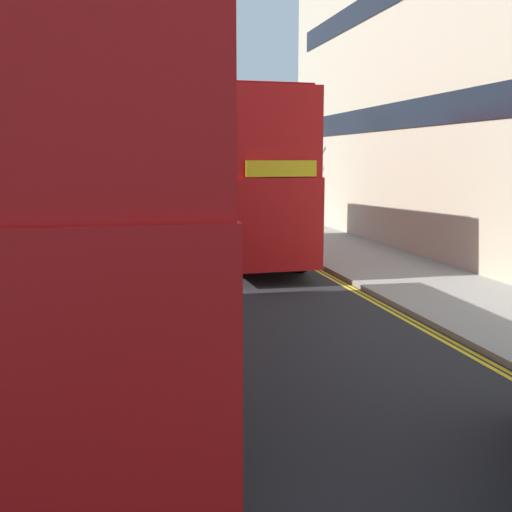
{
  "coord_description": "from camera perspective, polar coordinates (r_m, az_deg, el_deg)",
  "views": [
    {
      "loc": [
        -1.99,
        0.15,
        3.58
      ],
      "look_at": [
        0.5,
        11.0,
        1.8
      ],
      "focal_mm": 43.19,
      "sensor_mm": 36.0,
      "label": 1
    }
  ],
  "objects": [
    {
      "name": "pedestrian_far",
      "position": [
        23.74,
        4.58,
        2.78
      ],
      "size": [
        0.34,
        0.22,
        1.62
      ],
      "color": "#2D2D38",
      "rests_on": "sidewalk_right"
    },
    {
      "name": "double_decker_bus_oncoming",
      "position": [
        22.04,
        -1.86,
        7.64
      ],
      "size": [
        3.09,
        10.89,
        5.64
      ],
      "color": "red",
      "rests_on": "ground"
    },
    {
      "name": "sidewalk_right",
      "position": [
        18.32,
        14.96,
        -2.28
      ],
      "size": [
        4.0,
        80.0,
        0.14
      ],
      "primitive_type": "cube",
      "color": "gray",
      "rests_on": "ground"
    },
    {
      "name": "kerb_line_outer",
      "position": [
        15.67,
        11.55,
        -4.3
      ],
      "size": [
        0.1,
        56.0,
        0.01
      ],
      "primitive_type": "cube",
      "color": "yellow",
      "rests_on": "ground"
    },
    {
      "name": "street_tree_mid",
      "position": [
        31.67,
        0.21,
        8.21
      ],
      "size": [
        1.57,
        1.59,
        6.09
      ],
      "color": "#6B6047",
      "rests_on": "sidewalk_right"
    },
    {
      "name": "street_tree_near",
      "position": [
        38.36,
        -2.42,
        8.52
      ],
      "size": [
        1.62,
        1.52,
        6.37
      ],
      "color": "#6B6047",
      "rests_on": "sidewalk_right"
    },
    {
      "name": "kerb_line_inner",
      "position": [
        15.6,
        11.02,
        -4.34
      ],
      "size": [
        0.1,
        56.0,
        0.01
      ],
      "primitive_type": "cube",
      "color": "yellow",
      "rests_on": "ground"
    },
    {
      "name": "double_decker_bus_away",
      "position": [
        10.41,
        -13.47,
        5.81
      ],
      "size": [
        2.99,
        10.86,
        5.64
      ],
      "color": "red",
      "rests_on": "ground"
    }
  ]
}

